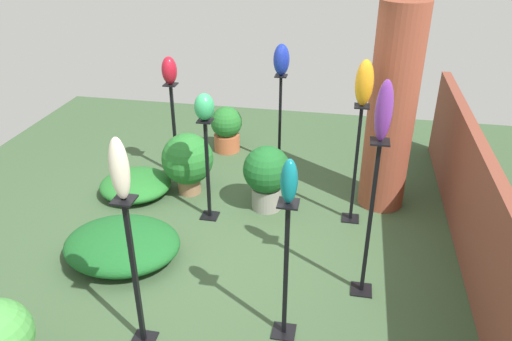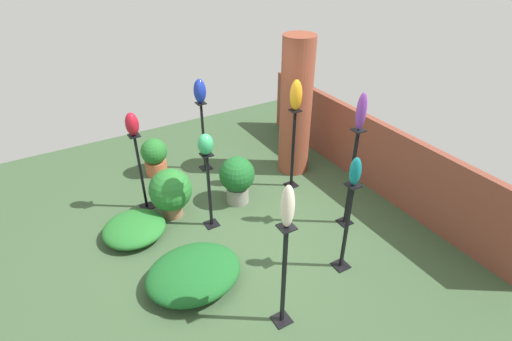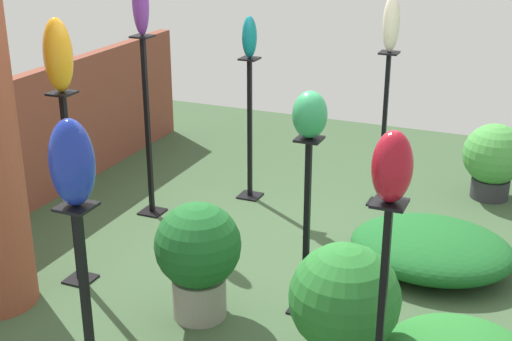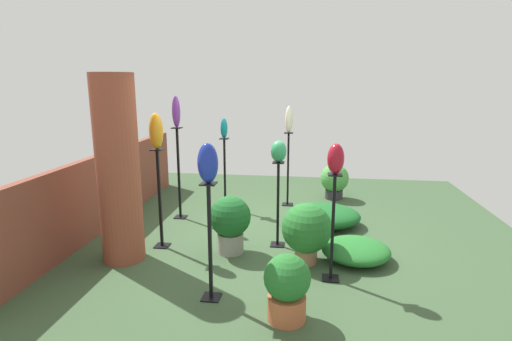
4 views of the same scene
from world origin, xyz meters
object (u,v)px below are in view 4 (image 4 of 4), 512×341
(pedestal_amber, at_px, (160,203))
(potted_plant_back_center, at_px, (230,221))
(pedestal_cobalt, at_px, (210,247))
(pedestal_ivory, at_px, (288,172))
(pedestal_teal, at_px, (225,176))
(art_vase_amber, at_px, (156,131))
(potted_plant_front_left, at_px, (287,286))
(art_vase_teal, at_px, (224,128))
(art_vase_jade, at_px, (279,151))
(pedestal_jade, at_px, (278,208))
(art_vase_violet, at_px, (176,112))
(potted_plant_walkway_edge, at_px, (307,230))
(pedestal_violet, at_px, (179,177))
(art_vase_cobalt, at_px, (208,163))
(potted_plant_mid_right, at_px, (335,180))
(pedestal_ruby, at_px, (332,232))
(brick_pillar, at_px, (118,170))
(art_vase_ivory, at_px, (289,119))
(art_vase_ruby, at_px, (336,159))

(pedestal_amber, bearing_deg, potted_plant_back_center, -93.84)
(pedestal_amber, height_order, pedestal_cobalt, pedestal_amber)
(pedestal_ivory, height_order, pedestal_teal, pedestal_ivory)
(art_vase_amber, height_order, potted_plant_front_left, art_vase_amber)
(pedestal_amber, distance_m, potted_plant_back_center, 1.04)
(art_vase_amber, xyz_separation_m, art_vase_teal, (1.92, -0.52, -0.17))
(pedestal_amber, distance_m, art_vase_jade, 1.82)
(pedestal_jade, relative_size, art_vase_violet, 2.38)
(pedestal_teal, height_order, potted_plant_walkway_edge, pedestal_teal)
(art_vase_jade, xyz_separation_m, art_vase_amber, (-0.26, 1.64, 0.28))
(pedestal_amber, bearing_deg, potted_plant_walkway_edge, -97.01)
(art_vase_jade, bearing_deg, pedestal_teal, 34.19)
(pedestal_ivory, relative_size, art_vase_violet, 2.70)
(pedestal_ivory, distance_m, pedestal_violet, 2.06)
(art_vase_cobalt, distance_m, potted_plant_walkway_edge, 1.79)
(art_vase_jade, xyz_separation_m, potted_plant_mid_right, (2.52, -0.94, -0.99))
(pedestal_ruby, height_order, potted_plant_back_center, pedestal_ruby)
(brick_pillar, bearing_deg, potted_plant_walkway_edge, -85.10)
(art_vase_ivory, height_order, art_vase_violet, art_vase_violet)
(pedestal_violet, xyz_separation_m, art_vase_cobalt, (-2.52, -1.18, 0.78))
(art_vase_cobalt, xyz_separation_m, potted_plant_back_center, (1.21, 0.03, -1.05))
(brick_pillar, distance_m, art_vase_ivory, 3.39)
(brick_pillar, relative_size, potted_plant_walkway_edge, 3.03)
(pedestal_teal, xyz_separation_m, art_vase_ivory, (0.31, -1.15, 1.04))
(art_vase_amber, bearing_deg, potted_plant_front_left, -129.85)
(pedestal_ruby, height_order, art_vase_amber, art_vase_amber)
(art_vase_ivory, height_order, art_vase_cobalt, art_vase_ivory)
(pedestal_teal, height_order, art_vase_cobalt, art_vase_cobalt)
(pedestal_jade, bearing_deg, art_vase_ruby, -142.38)
(pedestal_teal, height_order, art_vase_amber, art_vase_amber)
(pedestal_amber, relative_size, pedestal_violet, 0.90)
(art_vase_violet, bearing_deg, potted_plant_mid_right, -60.54)
(art_vase_cobalt, relative_size, potted_plant_walkway_edge, 0.52)
(pedestal_jade, xyz_separation_m, pedestal_ivory, (1.97, -0.03, 0.08))
(pedestal_amber, distance_m, art_vase_teal, 2.16)
(art_vase_amber, bearing_deg, pedestal_amber, 0.00)
(potted_plant_back_center, bearing_deg, pedestal_amber, 86.16)
(brick_pillar, bearing_deg, potted_plant_front_left, -116.50)
(pedestal_ivory, height_order, pedestal_cobalt, pedestal_ivory)
(art_vase_jade, distance_m, art_vase_violet, 2.08)
(art_vase_amber, relative_size, potted_plant_mid_right, 0.69)
(pedestal_ivory, xyz_separation_m, potted_plant_back_center, (-2.30, 0.66, -0.19))
(potted_plant_walkway_edge, bearing_deg, brick_pillar, 94.90)
(pedestal_violet, relative_size, art_vase_violet, 3.04)
(pedestal_ivory, relative_size, pedestal_cobalt, 1.08)
(brick_pillar, bearing_deg, pedestal_jade, -70.11)
(pedestal_violet, bearing_deg, potted_plant_walkway_edge, -124.34)
(art_vase_teal, bearing_deg, pedestal_ruby, -144.55)
(pedestal_jade, bearing_deg, potted_plant_back_center, 117.81)
(brick_pillar, bearing_deg, art_vase_teal, -20.10)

